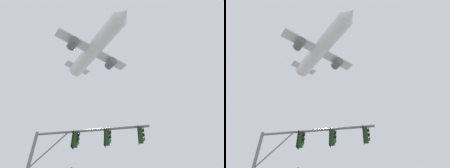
{
  "view_description": "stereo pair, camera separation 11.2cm",
  "coord_description": "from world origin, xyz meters",
  "views": [
    {
      "loc": [
        0.98,
        -4.32,
        1.14
      ],
      "look_at": [
        -0.33,
        13.73,
        15.82
      ],
      "focal_mm": 30.14,
      "sensor_mm": 36.0,
      "label": 1
    },
    {
      "loc": [
        1.09,
        -4.32,
        1.14
      ],
      "look_at": [
        -0.33,
        13.73,
        15.82
      ],
      "focal_mm": 30.14,
      "sensor_mm": 36.0,
      "label": 2
    }
  ],
  "objects": [
    {
      "name": "signal_pole_near",
      "position": [
        -1.86,
        6.42,
        4.97
      ],
      "size": [
        7.22,
        0.94,
        6.36
      ],
      "color": "slate",
      "rests_on": "ground"
    },
    {
      "name": "airplane",
      "position": [
        -5.19,
        24.27,
        35.4
      ],
      "size": [
        17.79,
        20.01,
        6.51
      ],
      "color": "white"
    }
  ]
}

